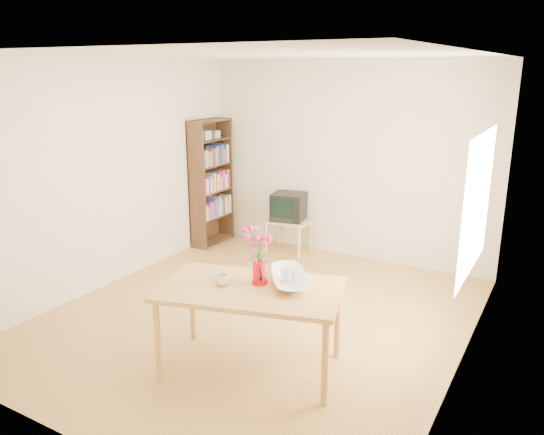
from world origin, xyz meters
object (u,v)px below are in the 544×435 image
Objects in this scene: pitcher at (260,273)px; television at (289,206)px; table at (251,296)px; mug at (222,280)px; bowl at (289,259)px.

pitcher is 0.41× the size of television.
table is 3.33× the size of television.
mug is 0.23× the size of television.
table is 0.20m from pitcher.
table is 8.22× the size of pitcher.
mug is at bearing 177.12° from pitcher.
television is (-1.18, 2.72, -0.19)m from pitcher.
table is 3.06m from television.
mug is 0.58m from bowl.
television is (-1.38, 2.58, -0.30)m from bowl.
table is 0.44m from bowl.
pitcher reaches higher than mug.
pitcher is 0.27m from bowl.
bowl reaches higher than pitcher.
bowl reaches higher than table.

